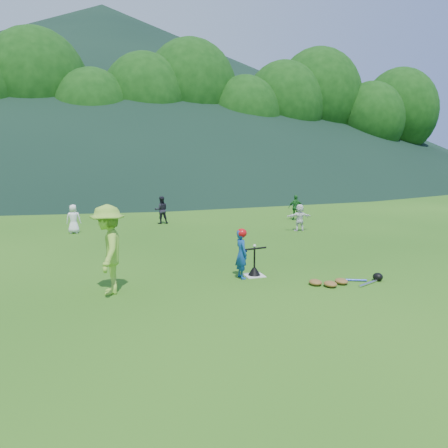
% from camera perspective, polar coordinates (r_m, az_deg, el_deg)
% --- Properties ---
extents(ground, '(120.00, 120.00, 0.00)m').
position_cam_1_polar(ground, '(10.64, 3.97, -6.76)').
color(ground, '#225513').
rests_on(ground, ground).
extents(home_plate, '(0.45, 0.45, 0.02)m').
position_cam_1_polar(home_plate, '(10.64, 3.97, -6.71)').
color(home_plate, silver).
rests_on(home_plate, ground).
extents(baseball, '(0.08, 0.08, 0.08)m').
position_cam_1_polar(baseball, '(10.47, 4.01, -2.87)').
color(baseball, white).
rests_on(baseball, batting_tee).
extents(batter_child, '(0.30, 0.44, 1.16)m').
position_cam_1_polar(batter_child, '(10.29, 2.31, -3.94)').
color(batter_child, navy).
rests_on(batter_child, ground).
extents(adult_coach, '(0.81, 1.27, 1.87)m').
position_cam_1_polar(adult_coach, '(9.40, -14.87, -3.23)').
color(adult_coach, '#89C138').
rests_on(adult_coach, ground).
extents(fielder_a, '(0.56, 0.39, 1.09)m').
position_cam_1_polar(fielder_a, '(17.31, -19.06, 0.64)').
color(fielder_a, white).
rests_on(fielder_a, ground).
extents(fielder_b, '(0.58, 0.46, 1.18)m').
position_cam_1_polar(fielder_b, '(18.91, -8.19, 1.82)').
color(fielder_b, black).
rests_on(fielder_b, ground).
extents(fielder_c, '(0.72, 0.44, 1.14)m').
position_cam_1_polar(fielder_c, '(20.07, 9.37, 2.13)').
color(fielder_c, '#206D27').
rests_on(fielder_c, ground).
extents(fielder_d, '(0.99, 0.39, 1.05)m').
position_cam_1_polar(fielder_d, '(17.12, 9.84, 0.84)').
color(fielder_d, white).
rests_on(fielder_d, ground).
extents(batting_tee, '(0.30, 0.30, 0.68)m').
position_cam_1_polar(batting_tee, '(10.60, 3.98, -6.09)').
color(batting_tee, black).
rests_on(batting_tee, home_plate).
extents(batter_gear, '(0.73, 0.26, 0.53)m').
position_cam_1_polar(batter_gear, '(10.20, 2.46, -1.36)').
color(batter_gear, '#B80C10').
rests_on(batter_gear, ground).
extents(equipment_pile, '(1.80, 0.68, 0.19)m').
position_cam_1_polar(equipment_pile, '(10.27, 15.13, -7.23)').
color(equipment_pile, olive).
rests_on(equipment_pile, ground).
extents(outfield_fence, '(70.07, 0.08, 1.33)m').
position_cam_1_polar(outfield_fence, '(37.81, -11.44, 5.31)').
color(outfield_fence, gray).
rests_on(outfield_fence, ground).
extents(tree_line, '(70.04, 11.40, 14.82)m').
position_cam_1_polar(tree_line, '(43.90, -12.25, 15.57)').
color(tree_line, '#382314').
rests_on(tree_line, ground).
extents(distant_hills, '(155.00, 140.00, 32.00)m').
position_cam_1_polar(distant_hills, '(92.27, -20.10, 15.79)').
color(distant_hills, black).
rests_on(distant_hills, ground).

